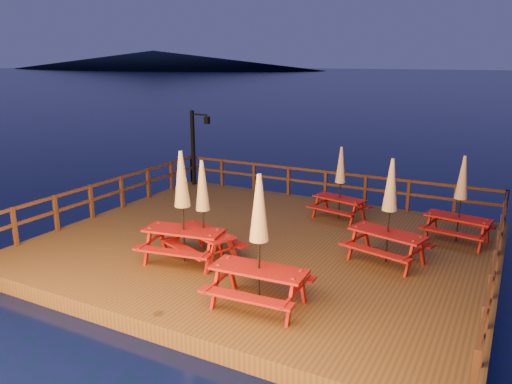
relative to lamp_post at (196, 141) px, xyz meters
The scene contains 12 objects.
ground 7.39m from the lamp_post, 40.16° to the right, with size 500.00×500.00×0.00m, color black.
deck 7.33m from the lamp_post, 40.16° to the right, with size 12.00×10.00×0.40m, color #4E3719.
deck_piles 7.48m from the lamp_post, 40.16° to the right, with size 11.44×9.44×1.40m.
railing 6.15m from the lamp_post, 27.22° to the right, with size 11.80×9.75×1.10m.
lamp_post is the anchor object (origin of this frame).
headland_left 241.46m from the lamp_post, 129.82° to the left, with size 180.00×84.00×9.00m, color black.
picnic_table_0 9.79m from the lamp_post, 26.41° to the right, with size 2.18×1.94×2.66m.
picnic_table_1 7.95m from the lamp_post, 57.65° to the right, with size 2.23×1.94×2.84m.
picnic_table_2 10.35m from the lamp_post, 11.16° to the right, with size 1.93×1.67×2.46m.
picnic_table_3 6.75m from the lamp_post, 13.33° to the right, with size 1.88×1.66×2.34m.
picnic_table_4 10.58m from the lamp_post, 48.43° to the right, with size 2.08×1.75×2.82m.
picnic_table_5 7.91m from the lamp_post, 54.06° to the right, with size 2.23×2.04×2.59m.
Camera 1 is at (6.01, -11.68, 5.39)m, focal length 35.00 mm.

